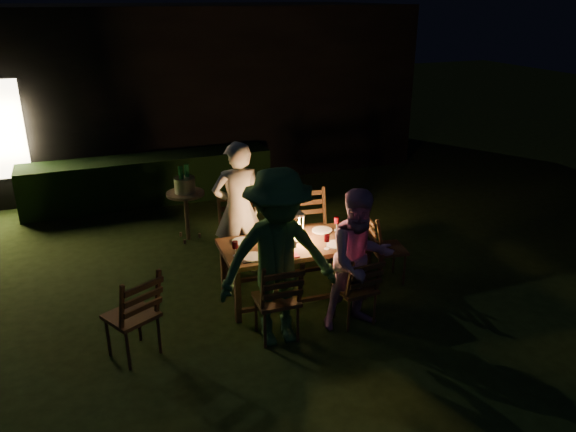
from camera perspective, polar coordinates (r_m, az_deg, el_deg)
name	(u,v)px	position (r m, az deg, el deg)	size (l,w,h in m)	color
garden_envelope	(151,89)	(12.15, -13.75, 12.46)	(40.00, 40.00, 3.20)	black
dining_table	(293,248)	(6.55, 0.55, -3.30)	(1.71, 0.90, 0.70)	#432A16
chair_near_left	(277,313)	(5.93, -1.11, -9.80)	(0.45, 0.49, 0.97)	#432A16
chair_near_right	(356,300)	(6.24, 6.88, -8.52)	(0.42, 0.45, 0.89)	#432A16
chair_far_left	(240,251)	(7.23, -4.87, -3.52)	(0.53, 0.56, 1.08)	#432A16
chair_far_right	(313,241)	(7.51, 2.55, -2.59)	(0.50, 0.54, 1.02)	#432A16
chair_end	(386,259)	(7.16, 9.88, -4.37)	(0.52, 0.50, 0.95)	#432A16
chair_spare	(134,330)	(5.86, -15.37, -11.06)	(0.61, 0.63, 0.99)	#432A16
person_house_side	(238,209)	(7.06, -5.11, 0.68)	(0.64, 0.42, 1.75)	beige
person_opp_right	(360,260)	(5.96, 7.29, -4.48)	(0.76, 0.59, 1.57)	#BA80AF
person_opp_left	(278,259)	(5.58, -1.00, -4.40)	(1.21, 0.70, 1.88)	#316030
lantern	(296,228)	(6.51, 0.82, -1.26)	(0.16, 0.16, 0.35)	white
plate_far_left	(243,241)	(6.56, -4.63, -2.58)	(0.25, 0.25, 0.01)	white
plate_near_left	(253,257)	(6.18, -3.59, -4.17)	(0.25, 0.25, 0.01)	white
plate_far_right	(322,230)	(6.85, 3.49, -1.47)	(0.25, 0.25, 0.01)	white
plate_near_right	(337,245)	(6.48, 4.96, -2.91)	(0.25, 0.25, 0.01)	white
wineglass_a	(262,230)	(6.64, -2.69, -1.46)	(0.06, 0.06, 0.18)	#59070F
wineglass_b	(235,249)	(6.19, -5.38, -3.33)	(0.06, 0.06, 0.18)	#59070F
wineglass_c	(327,242)	(6.34, 3.96, -2.65)	(0.06, 0.06, 0.18)	#59070F
wineglass_d	(336,224)	(6.85, 4.95, -0.79)	(0.06, 0.06, 0.18)	#59070F
wineglass_e	(294,248)	(6.19, 0.61, -3.22)	(0.06, 0.06, 0.18)	silver
bottle_table	(273,235)	(6.39, -1.56, -1.91)	(0.07, 0.07, 0.28)	#0F471E
napkin_left	(290,256)	(6.20, 0.23, -4.05)	(0.18, 0.14, 0.01)	red
napkin_right	(347,246)	(6.46, 6.06, -3.08)	(0.18, 0.14, 0.01)	red
phone	(249,261)	(6.09, -4.03, -4.60)	(0.14, 0.07, 0.01)	black
side_table	(186,198)	(8.23, -10.36, 1.82)	(0.55, 0.55, 0.74)	olive
ice_bucket	(185,185)	(8.16, -10.45, 3.13)	(0.30, 0.30, 0.22)	#A5A8AD
bottle_bucket_a	(182,183)	(8.10, -10.77, 3.33)	(0.07, 0.07, 0.32)	#0F471E
bottle_bucket_b	(187,180)	(8.20, -10.19, 3.58)	(0.07, 0.07, 0.32)	#0F471E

